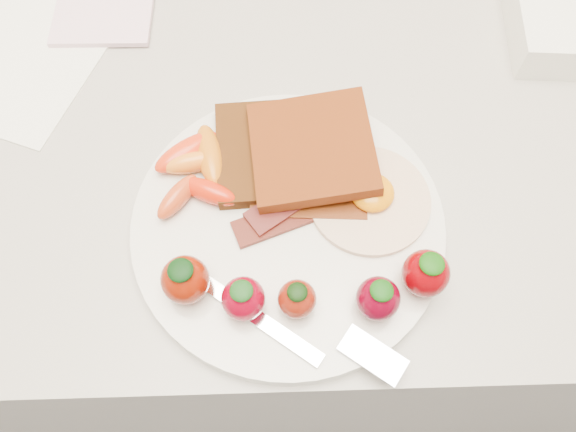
{
  "coord_description": "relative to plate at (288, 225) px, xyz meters",
  "views": [
    {
      "loc": [
        -0.01,
        1.33,
        1.35
      ],
      "look_at": [
        -0.01,
        1.54,
        0.93
      ],
      "focal_mm": 35.0,
      "sensor_mm": 36.0,
      "label": 1
    }
  ],
  "objects": [
    {
      "name": "counter",
      "position": [
        0.01,
        0.16,
        -0.46
      ],
      "size": [
        2.0,
        0.6,
        0.9
      ],
      "primitive_type": "cube",
      "color": "gray",
      "rests_on": "ground"
    },
    {
      "name": "plate",
      "position": [
        0.0,
        0.0,
        0.0
      ],
      "size": [
        0.27,
        0.27,
        0.02
      ],
      "primitive_type": "cylinder",
      "color": "silver",
      "rests_on": "counter"
    },
    {
      "name": "toast_lower",
      "position": [
        -0.01,
        0.07,
        0.02
      ],
      "size": [
        0.11,
        0.11,
        0.01
      ],
      "primitive_type": "cube",
      "rotation": [
        0.0,
        0.0,
        0.05
      ],
      "color": "#33210D",
      "rests_on": "plate"
    },
    {
      "name": "toast_upper",
      "position": [
        0.02,
        0.06,
        0.03
      ],
      "size": [
        0.11,
        0.11,
        0.02
      ],
      "primitive_type": "cube",
      "rotation": [
        0.0,
        -0.1,
        0.09
      ],
      "color": "#411D08",
      "rests_on": "toast_lower"
    },
    {
      "name": "fried_egg",
      "position": [
        0.07,
        0.02,
        0.01
      ],
      "size": [
        0.13,
        0.13,
        0.02
      ],
      "color": "white",
      "rests_on": "plate"
    },
    {
      "name": "bacon_strips",
      "position": [
        0.01,
        0.01,
        0.01
      ],
      "size": [
        0.12,
        0.09,
        0.01
      ],
      "color": "black",
      "rests_on": "plate"
    },
    {
      "name": "baby_carrots",
      "position": [
        -0.08,
        0.05,
        0.02
      ],
      "size": [
        0.08,
        0.1,
        0.02
      ],
      "color": "orange",
      "rests_on": "plate"
    },
    {
      "name": "strawberries",
      "position": [
        0.01,
        -0.07,
        0.03
      ],
      "size": [
        0.23,
        0.06,
        0.05
      ],
      "color": "#741302",
      "rests_on": "plate"
    },
    {
      "name": "fork",
      "position": [
        0.01,
        -0.1,
        0.01
      ],
      "size": [
        0.17,
        0.1,
        0.0
      ],
      "color": "white",
      "rests_on": "plate"
    },
    {
      "name": "paper_sheet",
      "position": [
        -0.27,
        0.23,
        -0.01
      ],
      "size": [
        0.24,
        0.28,
        0.0
      ],
      "primitive_type": "cube",
      "rotation": [
        0.0,
        0.0,
        -0.38
      ],
      "color": "white",
      "rests_on": "counter"
    }
  ]
}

